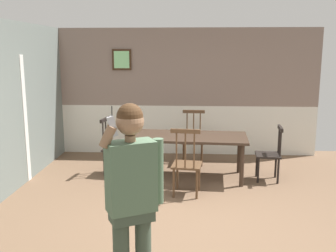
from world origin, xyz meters
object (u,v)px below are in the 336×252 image
dining_table (190,140)px  chair_by_doorway (114,147)px  person_figure (132,191)px  chair_near_window (193,139)px  chair_at_table_head (270,154)px  chair_opposite_corner (187,164)px

dining_table → chair_by_doorway: chair_by_doorway is taller
dining_table → person_figure: bearing=-98.2°
chair_near_window → chair_at_table_head: 1.59m
chair_opposite_corner → chair_at_table_head: bearing=35.7°
chair_at_table_head → person_figure: 3.82m
dining_table → person_figure: size_ratio=1.12×
chair_opposite_corner → person_figure: person_figure is taller
chair_at_table_head → chair_opposite_corner: (-1.39, -0.76, 0.04)m
chair_opposite_corner → person_figure: bearing=-92.6°
chair_by_doorway → dining_table: bearing=95.8°
chair_opposite_corner → person_figure: size_ratio=0.60×
chair_by_doorway → chair_opposite_corner: 1.59m
chair_near_window → person_figure: (-0.54, -4.24, 0.53)m
chair_by_doorway → chair_at_table_head: (2.68, -0.18, -0.03)m
chair_by_doorway → person_figure: 3.62m
chair_by_doorway → person_figure: person_figure is taller
chair_at_table_head → dining_table: bearing=91.4°
dining_table → chair_at_table_head: 1.36m
chair_near_window → chair_by_doorway: chair_near_window is taller
dining_table → chair_at_table_head: chair_at_table_head is taller
chair_by_doorway → chair_opposite_corner: bearing=63.4°
chair_near_window → chair_at_table_head: bearing=146.3°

